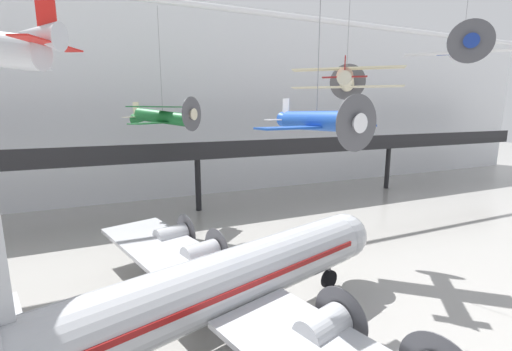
% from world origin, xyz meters
% --- Properties ---
extents(hangar_back_wall, '(140.00, 3.00, 26.45)m').
position_xyz_m(hangar_back_wall, '(0.00, 39.36, 13.23)').
color(hangar_back_wall, silver).
rests_on(hangar_back_wall, ground).
extents(mezzanine_walkway, '(110.00, 3.20, 8.64)m').
position_xyz_m(mezzanine_walkway, '(0.00, 29.31, 7.03)').
color(mezzanine_walkway, black).
rests_on(mezzanine_walkway, ground).
extents(ceiling_truss_beam, '(120.00, 0.60, 0.60)m').
position_xyz_m(ceiling_truss_beam, '(0.00, 26.01, 22.45)').
color(ceiling_truss_beam, silver).
extents(airliner_silver_main, '(24.63, 28.61, 9.52)m').
position_xyz_m(airliner_silver_main, '(-5.34, 5.61, 3.40)').
color(airliner_silver_main, '#B7BABF').
rests_on(airliner_silver_main, ground).
extents(suspended_plane_green_biplane, '(7.90, 7.84, 11.75)m').
position_xyz_m(suspended_plane_green_biplane, '(-4.46, 25.80, 11.53)').
color(suspended_plane_green_biplane, '#1E6B33').
extents(suspended_plane_white_twin, '(7.57, 7.58, 6.51)m').
position_xyz_m(suspended_plane_white_twin, '(17.89, 10.66, 17.22)').
color(suspended_plane_white_twin, silver).
extents(suspended_plane_cream_biplane, '(7.23, 6.99, 9.01)m').
position_xyz_m(suspended_plane_cream_biplane, '(7.28, 12.14, 14.45)').
color(suspended_plane_cream_biplane, beige).
extents(suspended_plane_blue_trainer, '(7.50, 6.15, 11.62)m').
position_xyz_m(suspended_plane_blue_trainer, '(0.33, 5.52, 11.63)').
color(suspended_plane_blue_trainer, '#1E4CAD').
extents(info_sign_pedestal, '(0.19, 0.78, 1.24)m').
position_xyz_m(info_sign_pedestal, '(-0.02, 2.75, 0.46)').
color(info_sign_pedestal, '#4C4C51').
rests_on(info_sign_pedestal, ground).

